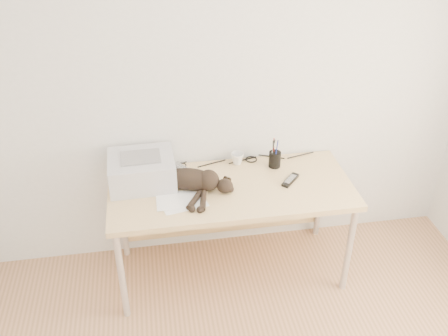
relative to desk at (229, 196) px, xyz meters
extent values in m
plane|color=silver|center=(0.00, 0.27, 0.69)|extent=(3.50, 0.00, 3.50)
cube|color=#E9C988|center=(0.00, -0.09, 0.11)|extent=(1.60, 0.70, 0.04)
cylinder|color=silver|center=(-0.75, -0.39, -0.26)|extent=(0.04, 0.04, 0.70)
cylinder|color=silver|center=(0.75, -0.39, -0.26)|extent=(0.04, 0.04, 0.70)
cylinder|color=silver|center=(-0.75, 0.21, -0.26)|extent=(0.04, 0.04, 0.70)
cylinder|color=silver|center=(0.75, 0.21, -0.26)|extent=(0.04, 0.04, 0.70)
cube|color=#E9C988|center=(0.00, 0.24, -0.21)|extent=(1.48, 0.02, 0.60)
cube|color=#B4B4B9|center=(-0.57, 0.06, 0.23)|extent=(0.43, 0.37, 0.19)
cube|color=black|center=(-0.57, 0.06, 0.24)|extent=(0.36, 0.03, 0.11)
cube|color=gray|center=(-0.57, 0.06, 0.33)|extent=(0.26, 0.19, 0.01)
cube|color=white|center=(-0.33, -0.20, 0.14)|extent=(0.31, 0.25, 0.00)
cube|color=white|center=(-0.36, -0.18, 0.14)|extent=(0.28, 0.20, 0.00)
ellipsoid|color=black|center=(-0.27, -0.06, 0.21)|extent=(0.38, 0.25, 0.15)
sphere|color=black|center=(-0.41, -0.03, 0.20)|extent=(0.15, 0.15, 0.15)
ellipsoid|color=black|center=(-0.05, -0.14, 0.19)|extent=(0.13, 0.13, 0.09)
cone|color=black|center=(-0.04, -0.10, 0.22)|extent=(0.05, 0.06, 0.05)
cone|color=black|center=(-0.02, -0.11, 0.22)|extent=(0.05, 0.06, 0.05)
cylinder|color=black|center=(-0.25, -0.21, 0.15)|extent=(0.10, 0.21, 0.04)
cylinder|color=black|center=(-0.20, -0.22, 0.15)|extent=(0.10, 0.21, 0.04)
cylinder|color=black|center=(-0.53, 0.07, 0.15)|extent=(0.22, 0.10, 0.03)
imported|color=white|center=(0.09, 0.19, 0.17)|extent=(0.13, 0.13, 0.08)
cylinder|color=black|center=(0.34, 0.12, 0.19)|extent=(0.08, 0.08, 0.11)
cylinder|color=#990C0C|center=(0.33, 0.12, 0.27)|extent=(0.01, 0.01, 0.16)
cylinder|color=navy|center=(0.35, 0.13, 0.27)|extent=(0.01, 0.01, 0.16)
cylinder|color=black|center=(0.34, 0.10, 0.27)|extent=(0.01, 0.01, 0.16)
cube|color=gray|center=(-0.29, 0.16, 0.14)|extent=(0.14, 0.19, 0.02)
cube|color=black|center=(0.40, -0.08, 0.14)|extent=(0.15, 0.16, 0.02)
ellipsoid|color=white|center=(0.35, 0.14, 0.15)|extent=(0.10, 0.14, 0.04)
camera|label=1|loc=(-0.49, -2.74, 1.99)|focal=40.00mm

